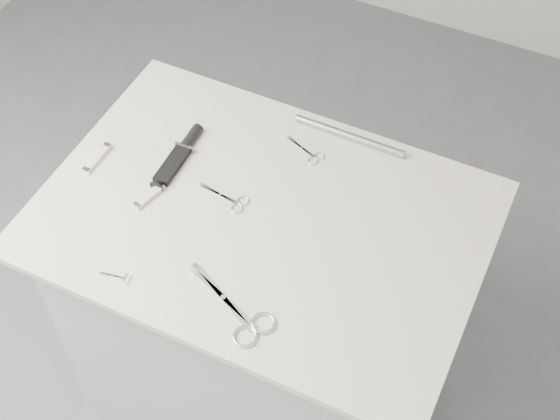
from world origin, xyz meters
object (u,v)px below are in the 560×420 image
at_px(plinth, 265,322).
at_px(metal_rail, 349,136).
at_px(pocket_knife_a, 149,196).
at_px(tiny_scissors, 120,277).
at_px(sheathed_knife, 181,153).
at_px(pocket_knife_b, 97,158).
at_px(embroidery_scissors_a, 232,201).
at_px(large_shears, 243,318).
at_px(embroidery_scissors_b, 310,154).

height_order(plinth, metal_rail, metal_rail).
relative_size(plinth, metal_rail, 3.15).
bearing_deg(pocket_knife_a, tiny_scissors, -150.12).
distance_m(plinth, tiny_scissors, 0.58).
relative_size(plinth, tiny_scissors, 12.91).
height_order(sheathed_knife, pocket_knife_b, sheathed_knife).
bearing_deg(sheathed_knife, metal_rail, -58.65).
bearing_deg(embroidery_scissors_a, large_shears, -50.59).
height_order(large_shears, metal_rail, metal_rail).
height_order(embroidery_scissors_a, sheathed_knife, sheathed_knife).
height_order(sheathed_knife, metal_rail, same).
height_order(tiny_scissors, pocket_knife_a, pocket_knife_a).
relative_size(sheathed_knife, pocket_knife_a, 2.28).
bearing_deg(pocket_knife_b, metal_rail, -57.38).
distance_m(embroidery_scissors_b, pocket_knife_b, 0.51).
bearing_deg(pocket_knife_b, tiny_scissors, -137.93).
distance_m(large_shears, pocket_knife_b, 0.57).
bearing_deg(tiny_scissors, sheathed_knife, 89.13).
bearing_deg(large_shears, plinth, 132.08).
xyz_separation_m(embroidery_scissors_a, sheathed_knife, (-0.18, 0.07, 0.01)).
distance_m(embroidery_scissors_a, tiny_scissors, 0.31).
distance_m(sheathed_knife, metal_rail, 0.41).
xyz_separation_m(embroidery_scissors_a, tiny_scissors, (-0.12, -0.29, -0.00)).
bearing_deg(pocket_knife_b, large_shears, -114.29).
relative_size(embroidery_scissors_a, sheathed_knife, 0.65).
distance_m(embroidery_scissors_b, pocket_knife_a, 0.40).
bearing_deg(sheathed_knife, tiny_scissors, -172.35).
relative_size(tiny_scissors, pocket_knife_b, 0.70).
height_order(tiny_scissors, sheathed_knife, sheathed_knife).
bearing_deg(embroidery_scissors_b, pocket_knife_b, -131.36).
bearing_deg(large_shears, embroidery_scissors_a, 145.85).
xyz_separation_m(embroidery_scissors_b, metal_rail, (0.07, 0.09, 0.01)).
xyz_separation_m(embroidery_scissors_a, pocket_knife_b, (-0.35, -0.03, 0.00)).
relative_size(embroidery_scissors_b, pocket_knife_a, 1.30).
distance_m(embroidery_scissors_a, embroidery_scissors_b, 0.23).
bearing_deg(tiny_scissors, embroidery_scissors_b, 56.16).
height_order(large_shears, embroidery_scissors_a, large_shears).
bearing_deg(sheathed_knife, plinth, -109.83).
height_order(embroidery_scissors_a, embroidery_scissors_b, same).
xyz_separation_m(plinth, pocket_knife_a, (-0.26, -0.06, 0.48)).
distance_m(sheathed_knife, pocket_knife_a, 0.15).
bearing_deg(large_shears, pocket_knife_a, 174.44).
height_order(embroidery_scissors_b, tiny_scissors, same).
bearing_deg(metal_rail, plinth, -105.64).
relative_size(sheathed_knife, metal_rail, 0.69).
bearing_deg(plinth, pocket_knife_b, -177.84).
xyz_separation_m(plinth, pocket_knife_b, (-0.43, -0.02, 0.48)).
bearing_deg(plinth, sheathed_knife, 161.87).
bearing_deg(embroidery_scissors_b, pocket_knife_a, -113.34).
distance_m(large_shears, embroidery_scissors_a, 0.31).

